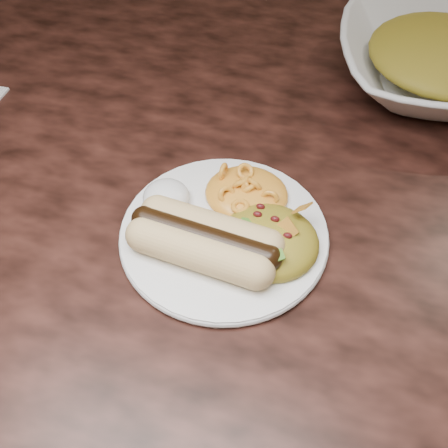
# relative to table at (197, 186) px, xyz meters

# --- Properties ---
(floor) EXTENTS (4.00, 4.00, 0.00)m
(floor) POSITION_rel_table_xyz_m (0.00, 0.00, -0.66)
(floor) COLOR brown
(floor) RESTS_ON ground
(table) EXTENTS (1.60, 0.90, 0.75)m
(table) POSITION_rel_table_xyz_m (0.00, 0.00, 0.00)
(table) COLOR #46211A
(table) RESTS_ON floor
(plate) EXTENTS (0.22, 0.22, 0.01)m
(plate) POSITION_rel_table_xyz_m (0.08, -0.15, 0.10)
(plate) COLOR white
(plate) RESTS_ON table
(hotdog) EXTENTS (0.13, 0.08, 0.03)m
(hotdog) POSITION_rel_table_xyz_m (0.07, -0.18, 0.12)
(hotdog) COLOR tan
(hotdog) RESTS_ON plate
(mac_and_cheese) EXTENTS (0.11, 0.11, 0.03)m
(mac_and_cheese) POSITION_rel_table_xyz_m (0.09, -0.09, 0.12)
(mac_and_cheese) COLOR orange
(mac_and_cheese) RESTS_ON plate
(sour_cream) EXTENTS (0.06, 0.06, 0.03)m
(sour_cream) POSITION_rel_table_xyz_m (0.01, -0.13, 0.12)
(sour_cream) COLOR silver
(sour_cream) RESTS_ON plate
(taco_salad) EXTENTS (0.10, 0.09, 0.04)m
(taco_salad) POSITION_rel_table_xyz_m (0.13, -0.15, 0.12)
(taco_salad) COLOR orange
(taco_salad) RESTS_ON plate
(serving_bowl) EXTENTS (0.31, 0.31, 0.07)m
(serving_bowl) POSITION_rel_table_xyz_m (0.28, 0.18, 0.13)
(serving_bowl) COLOR silver
(serving_bowl) RESTS_ON table
(bowl_filling) EXTENTS (0.24, 0.24, 0.05)m
(bowl_filling) POSITION_rel_table_xyz_m (0.28, 0.18, 0.14)
(bowl_filling) COLOR orange
(bowl_filling) RESTS_ON serving_bowl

